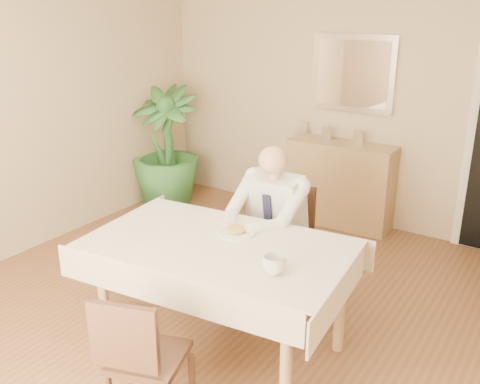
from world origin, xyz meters
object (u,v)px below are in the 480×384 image
Objects in this scene: chair_far at (283,233)px; dining_table at (218,255)px; chair_near at (139,355)px; coffee_mug at (274,265)px; sideboard at (339,184)px; potted_palm at (166,147)px; seated_man at (265,222)px.

dining_table is at bearing -94.95° from chair_far.
chair_far reaches higher than dining_table.
coffee_mug is (0.42, 0.69, 0.36)m from chair_near.
sideboard is at bearing 104.99° from coffee_mug.
chair_near is at bearing -121.53° from coffee_mug.
coffee_mug is 0.10× the size of potted_palm.
seated_man is at bearing -85.29° from sideboard.
seated_man reaches higher than dining_table.
seated_man is at bearing 74.90° from chair_near.
dining_table is 1.65× the size of sideboard.
chair_near is 3.46m from potted_palm.
chair_near is 0.89m from coffee_mug.
chair_near is at bearing -86.35° from sideboard.
potted_palm is at bearing 132.24° from dining_table.
sideboard reaches higher than coffee_mug.
chair_far is at bearing 116.08° from coffee_mug.
seated_man reaches higher than chair_far.
seated_man is 0.91m from coffee_mug.
sideboard is at bearing 76.25° from chair_near.
sideboard reaches higher than dining_table.
sideboard reaches higher than chair_near.
chair_far is at bearing -25.41° from potted_palm.
chair_far is 0.35m from seated_man.
chair_far is at bearing 74.36° from chair_near.
potted_palm reaches higher than coffee_mug.
chair_far is (0.00, 0.88, -0.18)m from dining_table.
chair_near is (0.08, -1.72, -0.04)m from chair_far.
potted_palm is at bearing 148.49° from seated_man.
potted_palm is (-2.57, 2.01, -0.13)m from coffee_mug.
potted_palm is (-2.07, 1.86, 0.01)m from dining_table.
sideboard is 1.98m from potted_palm.
chair_near is 0.73× the size of sideboard.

